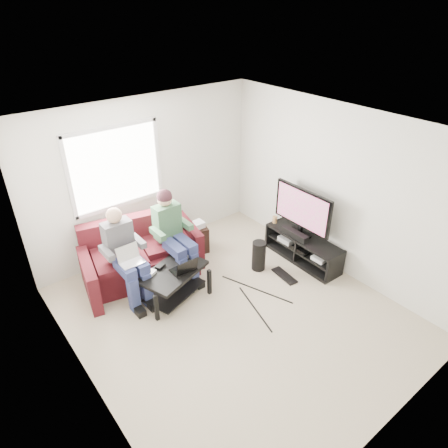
{
  "coord_description": "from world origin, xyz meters",
  "views": [
    {
      "loc": [
        -2.7,
        -3.19,
        3.9
      ],
      "look_at": [
        0.29,
        0.6,
        1.08
      ],
      "focal_mm": 32.0,
      "sensor_mm": 36.0,
      "label": 1
    }
  ],
  "objects_px": {
    "tv_stand": "(303,250)",
    "tv": "(302,210)",
    "subwoofer": "(259,256)",
    "coffee_table": "(173,277)",
    "end_table": "(198,238)",
    "sofa": "(142,256)"
  },
  "relations": [
    {
      "from": "sofa",
      "to": "end_table",
      "type": "distance_m",
      "value": 1.06
    },
    {
      "from": "tv",
      "to": "end_table",
      "type": "xyz_separation_m",
      "value": [
        -1.2,
        1.21,
        -0.66
      ]
    },
    {
      "from": "sofa",
      "to": "coffee_table",
      "type": "bearing_deg",
      "value": -84.01
    },
    {
      "from": "tv",
      "to": "end_table",
      "type": "bearing_deg",
      "value": 134.59
    },
    {
      "from": "tv_stand",
      "to": "subwoofer",
      "type": "distance_m",
      "value": 0.79
    },
    {
      "from": "coffee_table",
      "to": "tv",
      "type": "bearing_deg",
      "value": -11.17
    },
    {
      "from": "tv_stand",
      "to": "tv",
      "type": "height_order",
      "value": "tv"
    },
    {
      "from": "subwoofer",
      "to": "tv_stand",
      "type": "bearing_deg",
      "value": -20.64
    },
    {
      "from": "sofa",
      "to": "tv",
      "type": "distance_m",
      "value": 2.63
    },
    {
      "from": "coffee_table",
      "to": "subwoofer",
      "type": "bearing_deg",
      "value": -9.93
    },
    {
      "from": "subwoofer",
      "to": "end_table",
      "type": "xyz_separation_m",
      "value": [
        -0.46,
        1.04,
        0.01
      ]
    },
    {
      "from": "tv",
      "to": "subwoofer",
      "type": "distance_m",
      "value": 1.01
    },
    {
      "from": "coffee_table",
      "to": "end_table",
      "type": "distance_m",
      "value": 1.25
    },
    {
      "from": "coffee_table",
      "to": "tv_stand",
      "type": "bearing_deg",
      "value": -13.67
    },
    {
      "from": "coffee_table",
      "to": "end_table",
      "type": "xyz_separation_m",
      "value": [
        0.97,
        0.78,
        -0.1
      ]
    },
    {
      "from": "subwoofer",
      "to": "end_table",
      "type": "relative_size",
      "value": 0.88
    },
    {
      "from": "tv",
      "to": "end_table",
      "type": "relative_size",
      "value": 1.95
    },
    {
      "from": "coffee_table",
      "to": "sofa",
      "type": "bearing_deg",
      "value": 95.99
    },
    {
      "from": "coffee_table",
      "to": "tv_stand",
      "type": "distance_m",
      "value": 2.24
    },
    {
      "from": "sofa",
      "to": "coffee_table",
      "type": "height_order",
      "value": "sofa"
    },
    {
      "from": "subwoofer",
      "to": "end_table",
      "type": "height_order",
      "value": "end_table"
    },
    {
      "from": "tv_stand",
      "to": "end_table",
      "type": "height_order",
      "value": "end_table"
    }
  ]
}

